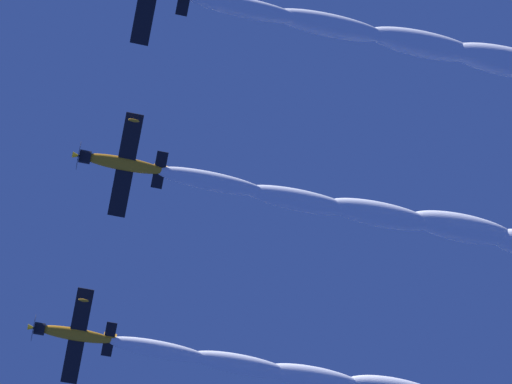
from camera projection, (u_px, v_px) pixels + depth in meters
airplane_left_wingman at (120, 163)px, 87.86m from camera, size 6.76×7.11×2.55m
airplane_right_wingman at (72, 334)px, 94.74m from camera, size 6.77×7.03×2.66m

